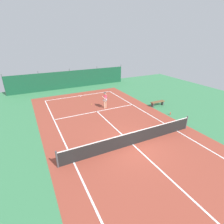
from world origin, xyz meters
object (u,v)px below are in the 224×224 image
tennis_net (133,138)px  tennis_ball_near_player (91,104)px  parked_car (93,76)px  tennis_player (105,99)px  water_bottle (170,114)px  courtside_bench (158,102)px

tennis_net → tennis_ball_near_player: bearing=88.6°
parked_car → tennis_player: bearing=-100.6°
parked_car → water_bottle: (1.59, -15.99, -0.72)m
tennis_player → courtside_bench: size_ratio=1.03×
tennis_net → water_bottle: tennis_net is taller
tennis_net → tennis_ball_near_player: (0.20, 8.47, -0.48)m
tennis_player → parked_car: size_ratio=0.38×
tennis_player → courtside_bench: tennis_player is taller
tennis_player → parked_car: 12.11m
tennis_ball_near_player → parked_car: size_ratio=0.02×
tennis_ball_near_player → water_bottle: bearing=-46.1°
water_bottle → tennis_player: bearing=138.0°
tennis_net → courtside_bench: 8.01m
tennis_player → tennis_net: bearing=60.7°
tennis_player → parked_car: bearing=-125.3°
tennis_net → parked_car: (4.28, 18.56, 0.33)m
parked_car → courtside_bench: 13.79m
tennis_net → parked_car: parked_car is taller
courtside_bench → tennis_player: bearing=159.5°
courtside_bench → water_bottle: 2.41m
tennis_net → water_bottle: size_ratio=42.17×
tennis_player → parked_car: (3.17, 11.69, -0.12)m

